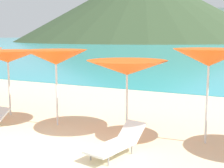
% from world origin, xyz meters
% --- Properties ---
extents(ground_plane, '(50.00, 100.00, 0.30)m').
position_xyz_m(ground_plane, '(0.00, 10.00, -0.15)').
color(ground_plane, beige).
extents(headland_hill, '(123.16, 123.16, 33.89)m').
position_xyz_m(headland_hill, '(-51.95, 143.10, 16.95)').
color(headland_hill, '#384C2D').
rests_on(headland_hill, ground_plane).
extents(umbrella_3, '(2.42, 2.42, 2.22)m').
position_xyz_m(umbrella_3, '(-3.49, 2.75, 2.02)').
color(umbrella_3, silver).
rests_on(umbrella_3, ground_plane).
extents(umbrella_4, '(2.06, 2.06, 2.31)m').
position_xyz_m(umbrella_4, '(-1.25, 2.42, 2.08)').
color(umbrella_4, silver).
rests_on(umbrella_4, ground_plane).
extents(umbrella_5, '(2.30, 2.30, 2.05)m').
position_xyz_m(umbrella_5, '(0.93, 2.74, 1.84)').
color(umbrella_5, silver).
rests_on(umbrella_5, ground_plane).
extents(umbrella_6, '(1.93, 1.93, 2.40)m').
position_xyz_m(umbrella_6, '(3.13, 2.71, 2.18)').
color(umbrella_6, silver).
rests_on(umbrella_6, ground_plane).
extents(lounge_chair_2, '(0.90, 1.78, 0.62)m').
position_xyz_m(lounge_chair_2, '(1.44, 1.04, 0.28)').
color(lounge_chair_2, white).
rests_on(lounge_chair_2, ground_plane).
extents(cruise_ship, '(47.48, 11.26, 22.95)m').
position_xyz_m(cruise_ship, '(-36.17, 209.71, 8.88)').
color(cruise_ship, white).
rests_on(cruise_ship, ocean_water).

